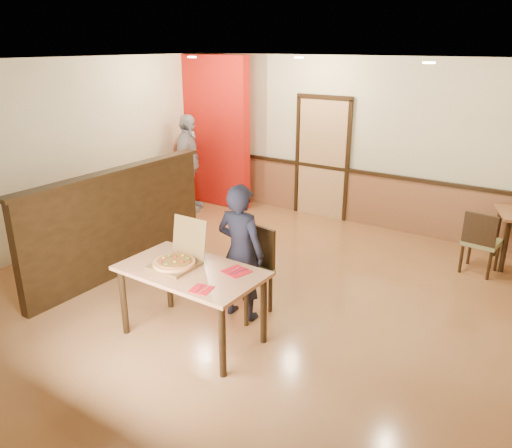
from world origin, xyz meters
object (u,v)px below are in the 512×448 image
(pizza_box, at_px, (177,260))
(diner, at_px, (241,253))
(passerby, at_px, (188,163))
(main_table, at_px, (191,279))
(side_chair_left, at_px, (481,240))
(diner_chair, at_px, (249,267))

(pizza_box, bearing_deg, diner, 61.93)
(passerby, xyz_separation_m, pizza_box, (2.71, -3.33, -0.03))
(diner, distance_m, passerby, 4.05)
(main_table, relative_size, side_chair_left, 1.69)
(side_chair_left, distance_m, passerby, 5.12)
(side_chair_left, height_order, passerby, passerby)
(diner, xyz_separation_m, passerby, (-3.05, 2.66, 0.11))
(diner_chair, height_order, pizza_box, pizza_box)
(main_table, distance_m, passerby, 4.41)
(diner_chair, xyz_separation_m, pizza_box, (-0.35, -0.82, 0.30))
(side_chair_left, xyz_separation_m, pizza_box, (-2.39, -3.36, 0.37))
(main_table, distance_m, diner_chair, 0.85)
(side_chair_left, height_order, diner, diner)
(diner_chair, bearing_deg, passerby, 148.86)
(diner, bearing_deg, pizza_box, 60.03)
(diner, distance_m, pizza_box, 0.75)
(main_table, xyz_separation_m, side_chair_left, (2.21, 3.36, -0.20))
(passerby, relative_size, pizza_box, 3.46)
(diner_chair, distance_m, diner, 0.28)
(main_table, xyz_separation_m, pizza_box, (-0.18, 0.00, 0.17))
(main_table, bearing_deg, diner_chair, 78.98)
(side_chair_left, height_order, pizza_box, pizza_box)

